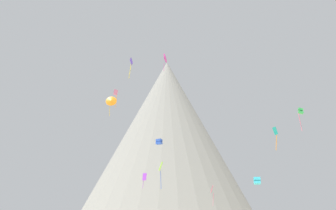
{
  "coord_description": "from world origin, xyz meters",
  "views": [
    {
      "loc": [
        -1.59,
        -28.39,
        4.76
      ],
      "look_at": [
        -2.83,
        34.23,
        22.42
      ],
      "focal_mm": 38.38,
      "sensor_mm": 36.0,
      "label": 1
    }
  ],
  "objects_px": {
    "kite_violet_low": "(144,178)",
    "kite_pink_high": "(116,94)",
    "kite_lime_low": "(161,169)",
    "kite_teal_mid": "(275,134)",
    "rock_massif": "(166,147)",
    "kite_rainbow_low": "(212,191)",
    "kite_cyan_low": "(257,181)",
    "kite_magenta_high": "(165,58)",
    "kite_blue_mid": "(159,142)",
    "kite_orange_high": "(111,101)",
    "kite_indigo_high": "(131,64)",
    "kite_green_mid": "(301,112)"
  },
  "relations": [
    {
      "from": "kite_pink_high",
      "to": "kite_green_mid",
      "type": "bearing_deg",
      "value": -28.73
    },
    {
      "from": "kite_pink_high",
      "to": "rock_massif",
      "type": "bearing_deg",
      "value": 86.64
    },
    {
      "from": "kite_lime_low",
      "to": "kite_blue_mid",
      "type": "bearing_deg",
      "value": -149.44
    },
    {
      "from": "kite_lime_low",
      "to": "kite_magenta_high",
      "type": "distance_m",
      "value": 37.48
    },
    {
      "from": "kite_cyan_low",
      "to": "kite_magenta_high",
      "type": "distance_m",
      "value": 39.23
    },
    {
      "from": "kite_violet_low",
      "to": "kite_cyan_low",
      "type": "xyz_separation_m",
      "value": [
        21.6,
        -4.89,
        -0.97
      ]
    },
    {
      "from": "kite_lime_low",
      "to": "kite_blue_mid",
      "type": "relative_size",
      "value": 2.67
    },
    {
      "from": "rock_massif",
      "to": "kite_blue_mid",
      "type": "xyz_separation_m",
      "value": [
        -0.95,
        -34.04,
        -4.24
      ]
    },
    {
      "from": "kite_teal_mid",
      "to": "kite_magenta_high",
      "type": "xyz_separation_m",
      "value": [
        -17.22,
        32.21,
        25.79
      ]
    },
    {
      "from": "kite_violet_low",
      "to": "kite_blue_mid",
      "type": "xyz_separation_m",
      "value": [
        2.29,
        14.45,
        9.83
      ]
    },
    {
      "from": "rock_massif",
      "to": "kite_pink_high",
      "type": "bearing_deg",
      "value": -106.58
    },
    {
      "from": "kite_blue_mid",
      "to": "kite_cyan_low",
      "type": "bearing_deg",
      "value": -114.62
    },
    {
      "from": "kite_blue_mid",
      "to": "kite_green_mid",
      "type": "height_order",
      "value": "kite_blue_mid"
    },
    {
      "from": "kite_blue_mid",
      "to": "rock_massif",
      "type": "bearing_deg",
      "value": 18.83
    },
    {
      "from": "kite_violet_low",
      "to": "kite_rainbow_low",
      "type": "xyz_separation_m",
      "value": [
        14.03,
        4.22,
        -2.45
      ]
    },
    {
      "from": "kite_cyan_low",
      "to": "kite_rainbow_low",
      "type": "height_order",
      "value": "kite_cyan_low"
    },
    {
      "from": "kite_magenta_high",
      "to": "kite_violet_low",
      "type": "bearing_deg",
      "value": -26.54
    },
    {
      "from": "rock_massif",
      "to": "kite_green_mid",
      "type": "bearing_deg",
      "value": -72.12
    },
    {
      "from": "kite_cyan_low",
      "to": "kite_green_mid",
      "type": "relative_size",
      "value": 0.42
    },
    {
      "from": "kite_lime_low",
      "to": "kite_teal_mid",
      "type": "height_order",
      "value": "kite_teal_mid"
    },
    {
      "from": "kite_pink_high",
      "to": "kite_indigo_high",
      "type": "relative_size",
      "value": 1.26
    },
    {
      "from": "rock_massif",
      "to": "kite_rainbow_low",
      "type": "relative_size",
      "value": 15.53
    },
    {
      "from": "kite_blue_mid",
      "to": "kite_rainbow_low",
      "type": "xyz_separation_m",
      "value": [
        11.74,
        -10.24,
        -12.29
      ]
    },
    {
      "from": "kite_violet_low",
      "to": "kite_orange_high",
      "type": "bearing_deg",
      "value": -144.07
    },
    {
      "from": "kite_blue_mid",
      "to": "kite_green_mid",
      "type": "xyz_separation_m",
      "value": [
        23.17,
        -34.81,
        -1.47
      ]
    },
    {
      "from": "kite_rainbow_low",
      "to": "kite_magenta_high",
      "type": "distance_m",
      "value": 35.02
    },
    {
      "from": "kite_violet_low",
      "to": "kite_magenta_high",
      "type": "bearing_deg",
      "value": 134.13
    },
    {
      "from": "kite_orange_high",
      "to": "kite_lime_low",
      "type": "xyz_separation_m",
      "value": [
        12.05,
        -16.49,
        -17.1
      ]
    },
    {
      "from": "rock_massif",
      "to": "kite_cyan_low",
      "type": "bearing_deg",
      "value": -71.03
    },
    {
      "from": "kite_rainbow_low",
      "to": "kite_magenta_high",
      "type": "bearing_deg",
      "value": 119.87
    },
    {
      "from": "kite_lime_low",
      "to": "kite_magenta_high",
      "type": "relative_size",
      "value": 0.97
    },
    {
      "from": "kite_cyan_low",
      "to": "kite_pink_high",
      "type": "relative_size",
      "value": 0.32
    },
    {
      "from": "kite_rainbow_low",
      "to": "kite_violet_low",
      "type": "bearing_deg",
      "value": 167.32
    },
    {
      "from": "kite_violet_low",
      "to": "kite_teal_mid",
      "type": "relative_size",
      "value": 0.89
    },
    {
      "from": "kite_violet_low",
      "to": "kite_pink_high",
      "type": "relative_size",
      "value": 0.66
    },
    {
      "from": "kite_blue_mid",
      "to": "kite_green_mid",
      "type": "bearing_deg",
      "value": -125.92
    },
    {
      "from": "rock_massif",
      "to": "kite_green_mid",
      "type": "xyz_separation_m",
      "value": [
        22.21,
        -68.85,
        -5.72
      ]
    },
    {
      "from": "kite_orange_high",
      "to": "kite_green_mid",
      "type": "bearing_deg",
      "value": -37.72
    },
    {
      "from": "kite_rainbow_low",
      "to": "kite_teal_mid",
      "type": "relative_size",
      "value": 1.21
    },
    {
      "from": "kite_violet_low",
      "to": "kite_blue_mid",
      "type": "relative_size",
      "value": 1.78
    },
    {
      "from": "kite_teal_mid",
      "to": "kite_rainbow_low",
      "type": "bearing_deg",
      "value": 33.16
    },
    {
      "from": "rock_massif",
      "to": "kite_indigo_high",
      "type": "bearing_deg",
      "value": -93.95
    },
    {
      "from": "kite_orange_high",
      "to": "kite_pink_high",
      "type": "xyz_separation_m",
      "value": [
        0.02,
        5.56,
        3.39
      ]
    },
    {
      "from": "kite_lime_low",
      "to": "kite_teal_mid",
      "type": "xyz_separation_m",
      "value": [
        17.14,
        -9.74,
        4.21
      ]
    },
    {
      "from": "kite_indigo_high",
      "to": "kite_magenta_high",
      "type": "relative_size",
      "value": 0.77
    },
    {
      "from": "kite_orange_high",
      "to": "kite_indigo_high",
      "type": "bearing_deg",
      "value": -72.85
    },
    {
      "from": "kite_green_mid",
      "to": "kite_cyan_low",
      "type": "bearing_deg",
      "value": 23.25
    },
    {
      "from": "kite_orange_high",
      "to": "kite_green_mid",
      "type": "relative_size",
      "value": 1.34
    },
    {
      "from": "rock_massif",
      "to": "kite_teal_mid",
      "type": "bearing_deg",
      "value": -75.88
    },
    {
      "from": "kite_blue_mid",
      "to": "kite_green_mid",
      "type": "distance_m",
      "value": 41.84
    }
  ]
}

